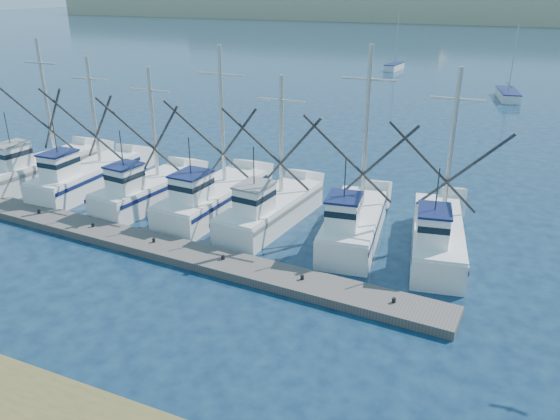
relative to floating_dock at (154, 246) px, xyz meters
The scene contains 6 objects.
ground 9.37m from the floating_dock, 35.96° to the right, with size 500.00×500.00×0.00m, color #0C1C35.
floating_dock is the anchor object (origin of this frame).
dune_ridge 204.69m from the floating_dock, 87.88° to the left, with size 360.00×60.00×10.00m, color tan.
trawler_fleet 4.95m from the floating_dock, 91.38° to the left, with size 28.62×8.34×9.49m.
sailboat_near 49.88m from the floating_dock, 73.89° to the left, with size 3.10×6.64×8.10m.
sailboat_far 65.56m from the floating_dock, 92.79° to the left, with size 2.06×5.27×8.10m.
Camera 1 is at (7.79, -13.97, 12.02)m, focal length 35.00 mm.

